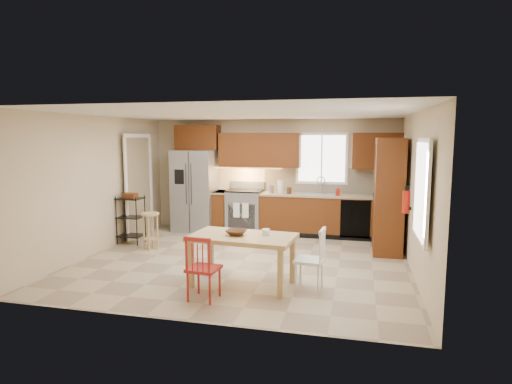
{
  "coord_description": "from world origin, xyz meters",
  "views": [
    {
      "loc": [
        1.88,
        -6.89,
        2.13
      ],
      "look_at": [
        0.13,
        0.4,
        1.15
      ],
      "focal_mm": 30.0,
      "sensor_mm": 36.0,
      "label": 1
    }
  ],
  "objects": [
    {
      "name": "wall_right",
      "position": [
        2.75,
        0.0,
        1.25
      ],
      "size": [
        0.02,
        5.0,
        2.5
      ],
      "primitive_type": "cube",
      "color": "#CCB793",
      "rests_on": "ground"
    },
    {
      "name": "soap_bottle",
      "position": [
        1.48,
        2.1,
        1.0
      ],
      "size": [
        0.09,
        0.09,
        0.19
      ],
      "primitive_type": "imported",
      "color": "#B4190C",
      "rests_on": "base_cabinet_run"
    },
    {
      "name": "chair_white",
      "position": [
        1.25,
        -1.1,
        0.43
      ],
      "size": [
        0.44,
        0.44,
        0.86
      ],
      "primitive_type": null,
      "rotation": [
        0.0,
        0.0,
        1.48
      ],
      "color": "white",
      "rests_on": "floor"
    },
    {
      "name": "base_cabinet_narrow",
      "position": [
        -1.1,
        2.2,
        0.45
      ],
      "size": [
        0.3,
        0.6,
        0.9
      ],
      "primitive_type": "cube",
      "color": "#5C2810",
      "rests_on": "floor"
    },
    {
      "name": "table_bowl",
      "position": [
        0.21,
        -1.15,
        0.72
      ],
      "size": [
        0.32,
        0.32,
        0.07
      ],
      "primitive_type": "imported",
      "rotation": [
        0.0,
        0.0,
        -0.09
      ],
      "color": "#4A2813",
      "rests_on": "dining_table"
    },
    {
      "name": "dining_table",
      "position": [
        0.3,
        -1.15,
        0.36
      ],
      "size": [
        1.54,
        0.95,
        0.72
      ],
      "primitive_type": null,
      "rotation": [
        0.0,
        0.0,
        -0.09
      ],
      "color": "tan",
      "rests_on": "floor"
    },
    {
      "name": "upper_right_block",
      "position": [
        2.25,
        2.33,
        1.83
      ],
      "size": [
        1.0,
        0.35,
        0.75
      ],
      "primitive_type": "cube",
      "color": "#58270E",
      "rests_on": "wall_back"
    },
    {
      "name": "table_jar",
      "position": [
        0.62,
        -1.05,
        0.75
      ],
      "size": [
        0.11,
        0.11,
        0.12
      ],
      "primitive_type": "cylinder",
      "rotation": [
        0.0,
        0.0,
        -0.09
      ],
      "color": "white",
      "rests_on": "dining_table"
    },
    {
      "name": "upper_over_fridge",
      "position": [
        -1.7,
        2.33,
        2.1
      ],
      "size": [
        1.0,
        0.35,
        0.55
      ],
      "primitive_type": "cube",
      "color": "#58270E",
      "rests_on": "wall_back"
    },
    {
      "name": "wall_back",
      "position": [
        0.0,
        2.5,
        1.25
      ],
      "size": [
        5.5,
        0.02,
        2.5
      ],
      "primitive_type": "cube",
      "color": "#CCB793",
      "rests_on": "ground"
    },
    {
      "name": "pantry",
      "position": [
        2.43,
        1.2,
        1.05
      ],
      "size": [
        0.5,
        0.95,
        2.1
      ],
      "primitive_type": "cube",
      "color": "#5C2810",
      "rests_on": "floor"
    },
    {
      "name": "wall_front",
      "position": [
        0.0,
        -2.5,
        1.25
      ],
      "size": [
        5.5,
        0.02,
        2.5
      ],
      "primitive_type": "cube",
      "color": "#CCB793",
      "rests_on": "ground"
    },
    {
      "name": "dishwasher",
      "position": [
        1.85,
        1.91,
        0.45
      ],
      "size": [
        0.6,
        0.02,
        0.78
      ],
      "primitive_type": "cube",
      "color": "black",
      "rests_on": "floor"
    },
    {
      "name": "chair_red",
      "position": [
        -0.05,
        -1.8,
        0.43
      ],
      "size": [
        0.44,
        0.44,
        0.86
      ],
      "primitive_type": null,
      "rotation": [
        0.0,
        0.0,
        -0.09
      ],
      "color": "maroon",
      "rests_on": "floor"
    },
    {
      "name": "canister_wood",
      "position": [
        0.45,
        2.12,
        0.97
      ],
      "size": [
        0.1,
        0.1,
        0.14
      ],
      "primitive_type": "cylinder",
      "color": "#4A2813",
      "rests_on": "base_cabinet_run"
    },
    {
      "name": "refrigerator",
      "position": [
        -1.7,
        2.12,
        0.91
      ],
      "size": [
        0.92,
        0.75,
        1.82
      ],
      "primitive_type": "cube",
      "color": "gray",
      "rests_on": "floor"
    },
    {
      "name": "fire_extinguisher",
      "position": [
        2.63,
        0.15,
        1.1
      ],
      "size": [
        0.12,
        0.12,
        0.36
      ],
      "primitive_type": "cylinder",
      "color": "#B4190C",
      "rests_on": "wall_right"
    },
    {
      "name": "canister_steel",
      "position": [
        0.05,
        2.15,
        0.99
      ],
      "size": [
        0.11,
        0.11,
        0.18
      ],
      "primitive_type": "cylinder",
      "color": "gray",
      "rests_on": "base_cabinet_run"
    },
    {
      "name": "window_right",
      "position": [
        2.68,
        -1.15,
        1.45
      ],
      "size": [
        0.04,
        1.02,
        1.32
      ],
      "primitive_type": "cube",
      "color": "white",
      "rests_on": "wall_right"
    },
    {
      "name": "paper_towel",
      "position": [
        0.25,
        2.15,
        1.04
      ],
      "size": [
        0.12,
        0.12,
        0.28
      ],
      "primitive_type": "cylinder",
      "color": "white",
      "rests_on": "base_cabinet_run"
    },
    {
      "name": "utility_cart",
      "position": [
        -2.5,
        0.67,
        0.48
      ],
      "size": [
        0.48,
        0.38,
        0.96
      ],
      "primitive_type": null,
      "rotation": [
        0.0,
        0.0,
        -0.01
      ],
      "color": "black",
      "rests_on": "floor"
    },
    {
      "name": "wall_left",
      "position": [
        -2.75,
        0.0,
        1.25
      ],
      "size": [
        0.02,
        5.0,
        2.5
      ],
      "primitive_type": "cube",
      "color": "#CCB793",
      "rests_on": "ground"
    },
    {
      "name": "ceiling",
      "position": [
        0.0,
        0.0,
        2.5
      ],
      "size": [
        5.5,
        5.0,
        0.02
      ],
      "primitive_type": "cube",
      "color": "silver",
      "rests_on": "ground"
    },
    {
      "name": "floor",
      "position": [
        0.0,
        0.0,
        0.0
      ],
      "size": [
        5.5,
        5.5,
        0.0
      ],
      "primitive_type": "plane",
      "color": "tan",
      "rests_on": "ground"
    },
    {
      "name": "bar_stool",
      "position": [
        -1.91,
        0.35,
        0.35
      ],
      "size": [
        0.42,
        0.42,
        0.7
      ],
      "primitive_type": null,
      "rotation": [
        0.0,
        0.0,
        -0.3
      ],
      "color": "tan",
      "rests_on": "floor"
    },
    {
      "name": "sink",
      "position": [
        1.1,
        2.2,
        0.86
      ],
      "size": [
        0.62,
        0.46,
        0.16
      ],
      "primitive_type": "cube",
      "color": "gray",
      "rests_on": "base_cabinet_run"
    },
    {
      "name": "doorway",
      "position": [
        -2.67,
        1.3,
        1.05
      ],
      "size": [
        0.04,
        0.95,
        2.1
      ],
      "primitive_type": "cube",
      "color": "#8C7A59",
      "rests_on": "wall_left"
    },
    {
      "name": "window_back",
      "position": [
        1.1,
        2.48,
        1.65
      ],
      "size": [
        1.12,
        0.04,
        1.12
      ],
      "primitive_type": "cube",
      "color": "white",
      "rests_on": "wall_back"
    },
    {
      "name": "upper_left_block",
      "position": [
        -0.25,
        2.33,
        1.83
      ],
      "size": [
        1.8,
        0.35,
        0.75
      ],
      "primitive_type": "cube",
      "color": "#58270E",
      "rests_on": "wall_back"
    },
    {
      "name": "undercab_glow",
      "position": [
        -0.55,
        2.3,
        1.43
      ],
      "size": [
        1.6,
        0.3,
        0.01
      ],
      "primitive_type": "cube",
      "color": "#FFBF66",
      "rests_on": "wall_back"
    },
    {
      "name": "range_stove",
      "position": [
        -0.55,
        2.19,
        0.46
      ],
      "size": [
        0.76,
        0.63,
        0.92
      ],
      "primitive_type": "cube",
      "color": "gray",
      "rests_on": "floor"
    },
    {
      "name": "backsplash",
      "position": [
        1.29,
        2.48,
        1.18
      ],
      "size": [
        2.92,
        0.03,
        0.55
      ],
      "primitive_type": "cube",
      "color": "beige",
      "rests_on": "wall_back"
    },
    {
      "name": "base_cabinet_run",
      "position": [
        1.29,
        2.2,
        0.45
      ],
      "size": [
        2.92,
        0.6,
        0.9
      ],
      "primitive_type": "cube",
      "color": "#5C2810",
      "rests_on": "floor"
    }
  ]
}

